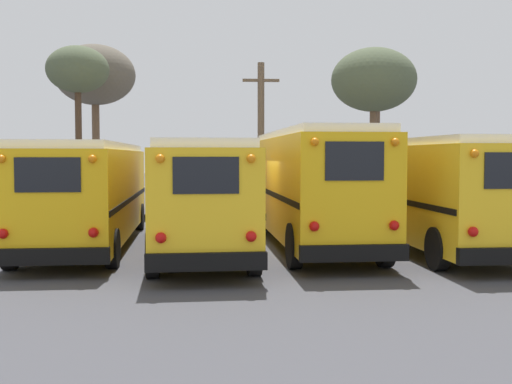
# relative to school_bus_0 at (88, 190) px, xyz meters

# --- Properties ---
(ground_plane) EXTENTS (160.00, 160.00, 0.00)m
(ground_plane) POSITION_rel_school_bus_0_xyz_m (4.89, -0.88, -1.63)
(ground_plane) COLOR #424247
(school_bus_0) EXTENTS (2.88, 10.67, 3.00)m
(school_bus_0) POSITION_rel_school_bus_0_xyz_m (0.00, 0.00, 0.00)
(school_bus_0) COLOR yellow
(school_bus_0) RESTS_ON ground
(school_bus_1) EXTENTS (2.91, 9.95, 3.01)m
(school_bus_1) POSITION_rel_school_bus_0_xyz_m (3.26, -1.56, 0.02)
(school_bus_1) COLOR yellow
(school_bus_1) RESTS_ON ground
(school_bus_2) EXTENTS (2.71, 9.80, 3.36)m
(school_bus_2) POSITION_rel_school_bus_0_xyz_m (6.52, -0.71, 0.19)
(school_bus_2) COLOR yellow
(school_bus_2) RESTS_ON ground
(school_bus_3) EXTENTS (2.81, 10.92, 3.11)m
(school_bus_3) POSITION_rel_school_bus_0_xyz_m (9.78, -0.63, 0.06)
(school_bus_3) COLOR yellow
(school_bus_3) RESTS_ON ground
(utility_pole) EXTENTS (1.80, 0.33, 7.19)m
(utility_pole) POSITION_rel_school_bus_0_xyz_m (6.05, 12.42, 2.08)
(utility_pole) COLOR brown
(utility_pole) RESTS_ON ground
(bare_tree_0) EXTENTS (3.03, 3.03, 8.09)m
(bare_tree_0) POSITION_rel_school_bus_0_xyz_m (13.02, 16.76, 5.25)
(bare_tree_0) COLOR brown
(bare_tree_0) RESTS_ON ground
(bare_tree_1) EXTENTS (4.20, 4.20, 7.98)m
(bare_tree_1) POSITION_rel_school_bus_0_xyz_m (11.65, 12.42, 4.72)
(bare_tree_1) COLOR brown
(bare_tree_1) RESTS_ON ground
(bare_tree_2) EXTENTS (4.17, 4.17, 8.43)m
(bare_tree_2) POSITION_rel_school_bus_0_xyz_m (-2.42, 15.17, 5.16)
(bare_tree_2) COLOR brown
(bare_tree_2) RESTS_ON ground
(bare_tree_3) EXTENTS (2.86, 2.86, 7.68)m
(bare_tree_3) POSITION_rel_school_bus_0_xyz_m (-2.49, 11.11, 4.86)
(bare_tree_3) COLOR #473323
(bare_tree_3) RESTS_ON ground
(fence_line) EXTENTS (17.84, 0.06, 1.42)m
(fence_line) POSITION_rel_school_bus_0_xyz_m (4.89, 7.03, -0.65)
(fence_line) COLOR #939399
(fence_line) RESTS_ON ground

